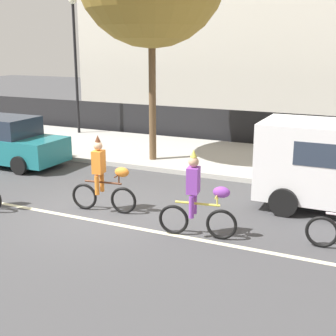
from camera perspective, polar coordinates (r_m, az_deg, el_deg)
ground_plane at (r=11.74m, az=-8.63°, el=-5.35°), size 80.00×80.00×0.00m
road_centre_line at (r=11.35m, az=-10.03°, el=-6.11°), size 36.00×0.14×0.01m
sidewalk_curb at (r=17.26m, az=3.34°, el=1.62°), size 60.00×5.00×0.15m
fence_line at (r=19.81m, az=6.51°, el=5.11°), size 40.00×0.08×1.40m
parade_cyclist_orange at (r=11.52m, az=-7.87°, el=-1.31°), size 1.71×0.52×1.92m
parade_cyclist_purple at (r=9.93m, az=3.71°, el=-3.87°), size 1.71×0.53×1.92m
parked_car_teal at (r=16.95m, az=-19.07°, el=3.01°), size 4.10×1.92×1.64m
street_lamp_post at (r=21.25m, az=-11.29°, el=14.49°), size 0.36×0.36×5.86m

